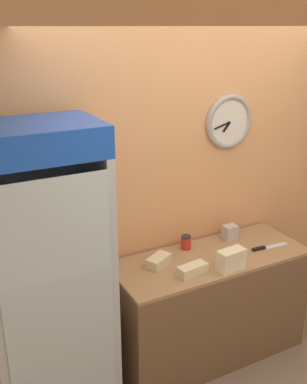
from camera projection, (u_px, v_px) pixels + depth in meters
name	position (u px, v px, depth m)	size (l,w,h in m)	color
wall_back	(189.00, 182.00, 3.50)	(5.20, 0.10, 2.70)	tan
prep_counter	(209.00, 306.00, 3.53)	(1.51, 0.59, 0.87)	brown
beverage_cooler	(43.00, 268.00, 2.79)	(0.73, 0.61, 2.01)	#B2B7BC
sandwich_stack_bottom	(231.00, 265.00, 3.18)	(0.21, 0.12, 0.08)	beige
sandwich_stack_middle	(231.00, 255.00, 3.16)	(0.21, 0.12, 0.08)	beige
sandwich_flat_left	(192.00, 270.00, 3.12)	(0.23, 0.11, 0.07)	beige
sandwich_flat_right	(159.00, 261.00, 3.24)	(0.22, 0.18, 0.07)	beige
chefs_knife	(265.00, 248.00, 3.50)	(0.33, 0.06, 0.02)	silver
condiment_jar	(186.00, 242.00, 3.48)	(0.08, 0.08, 0.11)	#B72D23
napkin_dispenser	(230.00, 233.00, 3.63)	(0.11, 0.09, 0.12)	#B7B2AD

